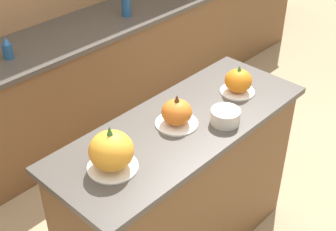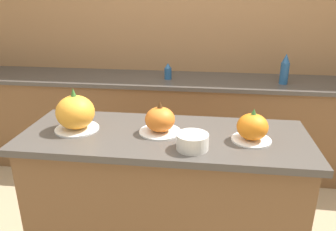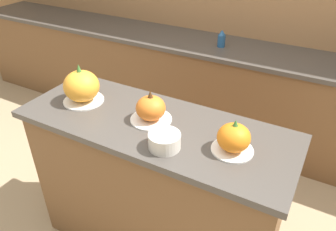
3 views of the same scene
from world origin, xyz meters
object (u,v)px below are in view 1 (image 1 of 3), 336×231
Objects in this scene: pumpkin_cake_left at (111,151)px; pumpkin_cake_center at (177,113)px; bottle_short at (7,48)px; pumpkin_cake_right at (238,82)px; mixing_bowl at (225,116)px; bottle_tall at (126,0)px.

pumpkin_cake_left is 0.44m from pumpkin_cake_center.
pumpkin_cake_left is at bearing -102.45° from bottle_short.
bottle_short is (-0.14, 1.37, -0.06)m from pumpkin_cake_center.
pumpkin_cake_left is at bearing 178.20° from pumpkin_cake_right.
pumpkin_cake_left is 1.42m from bottle_short.
mixing_bowl is at bearing -155.37° from pumpkin_cake_right.
bottle_tall reaches higher than pumpkin_cake_right.
pumpkin_cake_center is 1.12× the size of pumpkin_cake_right.
mixing_bowl is (0.31, -1.54, 0.04)m from bottle_short.
mixing_bowl is (-0.28, -0.13, -0.03)m from pumpkin_cake_right.
pumpkin_cake_center is at bearing -123.45° from bottle_tall.
bottle_short is at bearing 101.44° from mixing_bowl.
pumpkin_cake_left is 1.88m from bottle_tall.
pumpkin_cake_right is 1.29× the size of mixing_bowl.
pumpkin_cake_center is 0.82× the size of bottle_tall.
pumpkin_cake_right is at bearing 24.63° from mixing_bowl.
pumpkin_cake_center reaches higher than bottle_short.
pumpkin_cake_left reaches higher than bottle_short.
pumpkin_cake_right is (0.46, -0.04, 0.00)m from pumpkin_cake_center.
mixing_bowl is at bearing -115.11° from bottle_tall.
mixing_bowl is (0.62, -0.16, -0.05)m from pumpkin_cake_left.
bottle_tall is at bearing 45.51° from pumpkin_cake_left.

